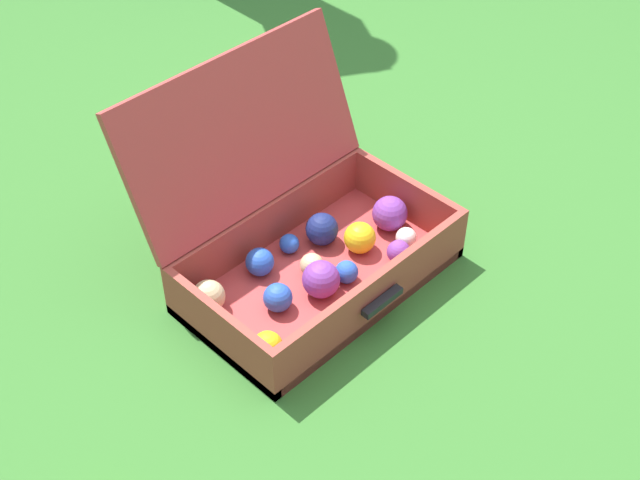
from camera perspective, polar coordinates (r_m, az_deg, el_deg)
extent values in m
plane|color=#336B28|center=(2.05, 1.61, -1.21)|extent=(16.00, 16.00, 0.00)
cube|color=#B23838|center=(1.98, 0.00, -2.54)|extent=(0.60, 0.35, 0.03)
cube|color=#9E3D33|center=(1.81, -6.53, -5.88)|extent=(0.02, 0.35, 0.14)
cube|color=#9E3D33|center=(2.11, 5.59, 2.52)|extent=(0.02, 0.35, 0.14)
cube|color=#9E3D33|center=(1.87, 3.57, -3.81)|extent=(0.56, 0.02, 0.14)
cube|color=#9E3D33|center=(2.03, -3.27, 0.88)|extent=(0.56, 0.02, 0.14)
cube|color=#B23838|center=(1.94, -5.03, 6.98)|extent=(0.60, 0.15, 0.33)
cube|color=black|center=(1.85, 4.06, -4.00)|extent=(0.11, 0.02, 0.02)
sphere|color=navy|center=(2.03, 0.13, 0.71)|extent=(0.08, 0.08, 0.08)
sphere|color=blue|center=(1.96, -3.93, -1.42)|extent=(0.06, 0.06, 0.06)
sphere|color=#D1B784|center=(1.96, -0.63, -1.57)|extent=(0.05, 0.05, 0.05)
sphere|color=blue|center=(1.88, -2.75, -3.74)|extent=(0.06, 0.06, 0.06)
sphere|color=purple|center=(1.91, 0.07, -2.56)|extent=(0.08, 0.08, 0.08)
sphere|color=blue|center=(1.95, 1.73, -2.08)|extent=(0.05, 0.05, 0.05)
sphere|color=blue|center=(2.02, -2.00, -0.24)|extent=(0.05, 0.05, 0.05)
sphere|color=purple|center=(2.00, 5.11, -0.76)|extent=(0.05, 0.05, 0.05)
sphere|color=yellow|center=(2.01, 2.60, 0.15)|extent=(0.07, 0.07, 0.07)
sphere|color=white|center=(2.04, 5.60, 0.16)|extent=(0.05, 0.05, 0.05)
sphere|color=purple|center=(2.07, 4.55, 1.73)|extent=(0.08, 0.08, 0.08)
sphere|color=#D1B784|center=(1.89, -7.24, -3.65)|extent=(0.07, 0.07, 0.07)
sphere|color=yellow|center=(1.79, -3.42, -6.89)|extent=(0.06, 0.06, 0.06)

